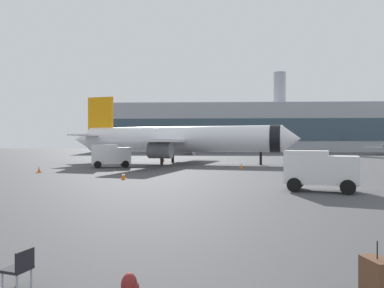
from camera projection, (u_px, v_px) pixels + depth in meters
The scene contains 11 objects.
airplane_at_gate at pixel (178, 139), 52.70m from camera, with size 35.39×32.21×10.50m.
service_truck at pixel (111, 155), 44.25m from camera, with size 5.26×3.78×2.90m.
cargo_van at pixel (320, 169), 22.33m from camera, with size 4.82×3.54×2.60m.
safety_cone_near at pixel (39, 169), 36.60m from camera, with size 0.44×0.44×0.66m.
safety_cone_mid at pixel (123, 176), 29.89m from camera, with size 0.44×0.44×0.62m.
safety_cone_far at pixel (241, 166), 42.22m from camera, with size 0.44×0.44×0.68m.
safety_cone_outer at pixel (163, 159), 58.16m from camera, with size 0.44×0.44×0.80m.
rolling_suitcase at pixel (377, 276), 7.06m from camera, with size 0.53×0.71×1.10m.
traveller_backpack at pixel (130, 285), 6.99m from camera, with size 0.36×0.40×0.48m.
gate_chair at pixel (20, 267), 7.29m from camera, with size 0.60×0.60×0.86m.
terminal_building at pixel (246, 128), 128.36m from camera, with size 108.30×20.87×29.01m.
Camera 1 is at (-0.43, -2.57, 3.08)m, focal length 32.75 mm.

